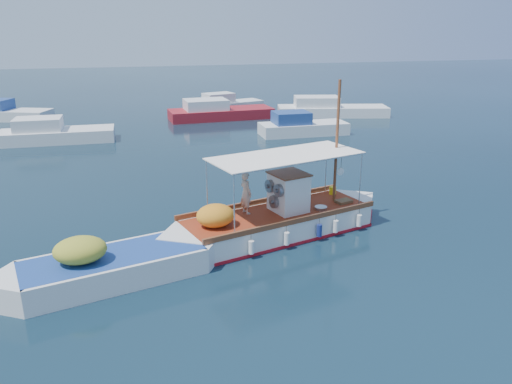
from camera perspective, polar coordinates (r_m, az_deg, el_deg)
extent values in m
plane|color=black|center=(17.77, 4.87, -5.34)|extent=(160.00, 160.00, 0.00)
cube|color=white|center=(17.98, 2.46, -3.89)|extent=(7.17, 4.02, 1.00)
cube|color=white|center=(16.53, -7.57, -6.14)|extent=(2.19, 2.19, 1.00)
cube|color=white|center=(19.92, 10.73, -1.92)|extent=(2.19, 2.19, 1.00)
cube|color=#B0111B|center=(18.10, 2.45, -4.76)|extent=(7.28, 4.12, 0.16)
cube|color=maroon|center=(17.81, 2.48, -2.45)|extent=(7.12, 3.85, 0.05)
cube|color=brown|center=(18.68, 0.58, -1.06)|extent=(6.67, 1.95, 0.18)
cube|color=brown|center=(16.88, 4.60, -3.30)|extent=(6.67, 1.95, 0.18)
cube|color=white|center=(17.81, 3.74, -0.08)|extent=(1.37, 1.43, 1.36)
cube|color=brown|center=(17.59, 3.79, 2.10)|extent=(1.48, 1.54, 0.05)
cylinder|color=slate|center=(17.18, 2.67, 0.19)|extent=(0.31, 0.49, 0.45)
cylinder|color=slate|center=(17.64, 1.64, 0.70)|extent=(0.31, 0.49, 0.45)
cylinder|color=slate|center=(17.57, 2.13, -1.10)|extent=(0.31, 0.49, 0.45)
cylinder|color=brown|center=(18.59, 9.21, 5.61)|extent=(0.13, 0.13, 4.54)
cylinder|color=brown|center=(18.23, 7.38, 4.27)|extent=(1.59, 0.51, 0.07)
cylinder|color=silver|center=(17.25, -5.63, 0.44)|extent=(0.05, 0.05, 2.04)
cylinder|color=silver|center=(15.55, -2.51, -1.54)|extent=(0.05, 0.05, 2.04)
cylinder|color=silver|center=(19.87, 8.02, 2.79)|extent=(0.05, 0.05, 2.04)
cylinder|color=silver|center=(18.42, 11.85, 1.30)|extent=(0.05, 0.05, 2.04)
cube|color=white|center=(17.34, 3.46, 4.17)|extent=(5.75, 3.54, 0.04)
ellipsoid|color=orange|center=(16.54, -4.66, -2.70)|extent=(1.52, 1.38, 0.76)
cube|color=yellow|center=(18.75, 4.70, -0.75)|extent=(0.26, 0.22, 0.36)
cylinder|color=yellow|center=(19.91, 8.76, 0.17)|extent=(0.34, 0.34, 0.31)
cube|color=brown|center=(19.05, 9.98, -1.06)|extent=(0.68, 0.55, 0.11)
cylinder|color=#B2B2B2|center=(18.25, 7.42, -1.83)|extent=(0.56, 0.56, 0.11)
cylinder|color=white|center=(17.74, 9.66, 2.32)|extent=(0.27, 0.10, 0.27)
cylinder|color=white|center=(16.08, -0.54, -6.33)|extent=(0.22, 0.22, 0.44)
cylinder|color=navy|center=(17.48, 7.24, -4.38)|extent=(0.22, 0.22, 0.44)
cylinder|color=white|center=(18.58, 11.70, -3.21)|extent=(0.22, 0.22, 0.44)
imported|color=#C1B2A0|center=(17.49, -1.16, -0.10)|extent=(0.53, 0.64, 1.52)
cube|color=white|center=(15.49, -15.83, -8.65)|extent=(5.51, 3.24, 1.01)
cube|color=white|center=(15.24, -25.42, -10.32)|extent=(1.96, 1.96, 1.01)
cube|color=white|center=(16.16, -6.87, -6.86)|extent=(1.96, 1.96, 1.01)
cube|color=navy|center=(15.28, -15.99, -7.03)|extent=(5.45, 3.02, 0.06)
ellipsoid|color=#A9A730|center=(14.98, -19.47, -6.27)|extent=(1.74, 1.54, 0.74)
cube|color=silver|center=(34.79, -21.72, 5.84)|extent=(7.10, 2.50, 1.00)
cube|color=silver|center=(34.79, -23.63, 7.12)|extent=(2.86, 2.08, 0.80)
cube|color=maroon|center=(40.66, -4.00, 8.77)|extent=(8.37, 3.27, 1.00)
cube|color=silver|center=(40.24, -5.75, 9.92)|extent=(3.42, 2.57, 0.80)
cube|color=silver|center=(34.75, 5.44, 7.06)|extent=(6.00, 2.25, 1.00)
cube|color=navy|center=(34.29, 4.06, 8.47)|extent=(2.41, 1.89, 0.80)
cube|color=silver|center=(42.33, 8.73, 8.99)|extent=(9.30, 4.60, 1.00)
cube|color=silver|center=(41.98, 6.96, 10.24)|extent=(3.99, 2.98, 0.80)
cube|color=silver|center=(44.78, -26.66, 7.77)|extent=(7.37, 4.65, 1.00)
cube|color=silver|center=(44.48, -3.19, 9.63)|extent=(6.48, 3.65, 1.00)
cube|color=silver|center=(43.93, -4.30, 10.69)|extent=(2.84, 2.32, 0.80)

